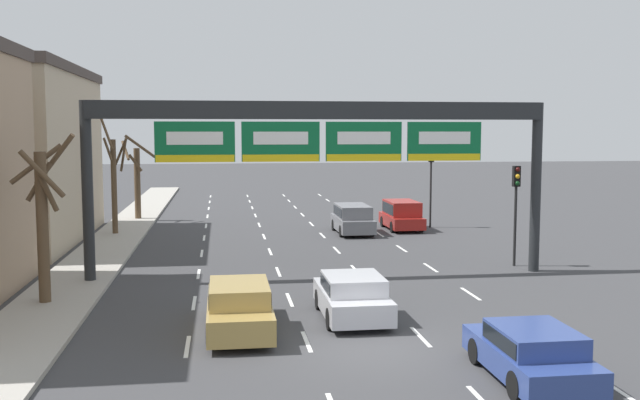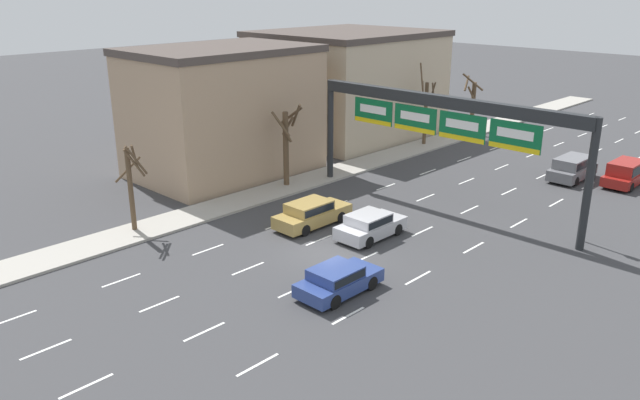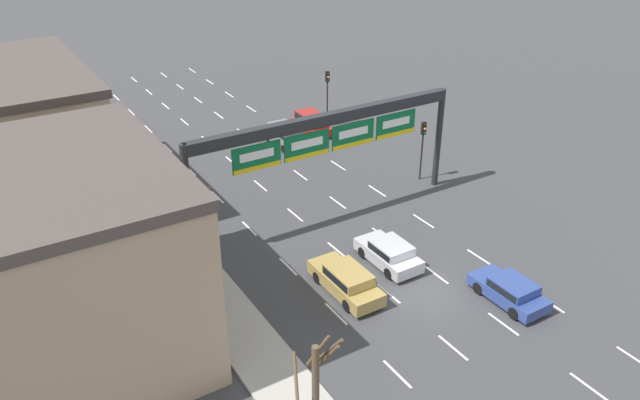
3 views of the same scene
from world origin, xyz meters
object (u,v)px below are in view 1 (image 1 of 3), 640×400
(tree_bare_furthest, at_px, (43,212))
(suv_red, at_px, (402,214))
(traffic_light_near_gantry, at_px, (516,194))
(tree_bare_second, at_px, (137,177))
(traffic_light_mid_block, at_px, (431,171))
(car_blue, at_px, (531,351))
(car_gold, at_px, (239,305))
(car_silver, at_px, (352,295))
(sign_gantry, at_px, (322,132))
(suv_grey, at_px, (353,218))
(tree_bare_closest, at_px, (114,177))

(tree_bare_furthest, bearing_deg, suv_red, 44.83)
(traffic_light_near_gantry, bearing_deg, suv_red, 99.59)
(tree_bare_second, bearing_deg, traffic_light_mid_block, -17.69)
(car_blue, bearing_deg, car_gold, 143.06)
(car_silver, distance_m, tree_bare_furthest, 10.71)
(traffic_light_mid_block, height_order, tree_bare_furthest, tree_bare_furthest)
(sign_gantry, xyz_separation_m, tree_bare_second, (-9.44, 19.53, -2.98))
(car_gold, relative_size, suv_grey, 1.09)
(suv_grey, bearing_deg, car_gold, -109.84)
(car_gold, distance_m, tree_bare_closest, 21.37)
(traffic_light_mid_block, distance_m, tree_bare_closest, 18.58)
(tree_bare_furthest, bearing_deg, traffic_light_near_gantry, 13.84)
(suv_red, distance_m, tree_bare_second, 17.45)
(suv_red, bearing_deg, tree_bare_second, 158.40)
(car_gold, xyz_separation_m, tree_bare_closest, (-6.40, 20.23, 2.51))
(sign_gantry, bearing_deg, car_silver, -89.37)
(suv_grey, xyz_separation_m, tree_bare_second, (-12.92, 7.61, 1.94))
(suv_grey, distance_m, suv_red, 3.44)
(tree_bare_second, relative_size, tree_bare_furthest, 0.97)
(car_blue, relative_size, tree_bare_furthest, 0.73)
(car_blue, height_order, suv_grey, suv_grey)
(tree_bare_closest, relative_size, tree_bare_furthest, 1.21)
(tree_bare_closest, bearing_deg, tree_bare_second, 86.10)
(tree_bare_closest, bearing_deg, car_silver, -62.62)
(car_blue, height_order, tree_bare_furthest, tree_bare_furthest)
(car_blue, xyz_separation_m, car_silver, (-3.18, 6.06, 0.05))
(suv_red, bearing_deg, traffic_light_near_gantry, -80.41)
(car_blue, distance_m, tree_bare_closest, 28.64)
(car_blue, relative_size, tree_bare_second, 0.75)
(tree_bare_second, bearing_deg, traffic_light_near_gantry, -45.24)
(suv_grey, height_order, tree_bare_furthest, tree_bare_furthest)
(traffic_light_near_gantry, xyz_separation_m, traffic_light_mid_block, (-0.05, 12.53, 0.34))
(tree_bare_closest, distance_m, tree_bare_second, 6.74)
(car_gold, height_order, tree_bare_second, tree_bare_second)
(traffic_light_mid_block, xyz_separation_m, tree_bare_second, (-18.10, 5.77, -0.63))
(traffic_light_near_gantry, bearing_deg, car_gold, -144.67)
(car_gold, bearing_deg, traffic_light_near_gantry, 35.33)
(car_silver, xyz_separation_m, traffic_light_near_gantry, (8.63, 7.66, 2.38))
(car_gold, bearing_deg, suv_red, 63.64)
(sign_gantry, bearing_deg, tree_bare_furthest, -161.28)
(suv_red, bearing_deg, suv_grey, -159.20)
(suv_grey, relative_size, suv_red, 1.05)
(traffic_light_near_gantry, bearing_deg, suv_grey, 116.04)
(suv_grey, height_order, traffic_light_near_gantry, traffic_light_near_gantry)
(sign_gantry, height_order, traffic_light_mid_block, sign_gantry)
(sign_gantry, bearing_deg, traffic_light_near_gantry, 8.03)
(sign_gantry, xyz_separation_m, tree_bare_furthest, (-9.90, -3.35, -2.66))
(car_silver, height_order, tree_bare_closest, tree_bare_closest)
(tree_bare_furthest, bearing_deg, sign_gantry, 18.72)
(traffic_light_near_gantry, bearing_deg, traffic_light_mid_block, 90.21)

